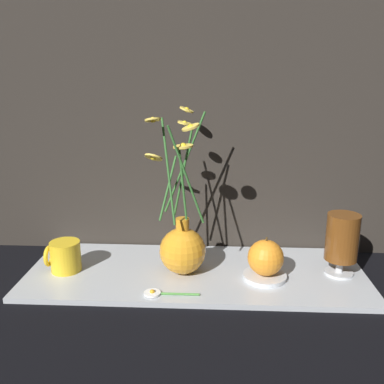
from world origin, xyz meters
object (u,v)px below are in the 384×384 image
object	(u,v)px
vase_with_flowers	(182,245)
tea_glass	(342,239)
yellow_mug	(65,256)
orange_fruit	(266,258)

from	to	relation	value
vase_with_flowers	tea_glass	distance (m)	0.37
tea_glass	vase_with_flowers	bearing A→B (deg)	-178.84
vase_with_flowers	yellow_mug	distance (m)	0.28
yellow_mug	orange_fruit	distance (m)	0.47
tea_glass	orange_fruit	world-z (taller)	tea_glass
yellow_mug	tea_glass	bearing A→B (deg)	1.09
yellow_mug	orange_fruit	size ratio (longest dim) A/B	0.90
vase_with_flowers	yellow_mug	size ratio (longest dim) A/B	4.70
tea_glass	orange_fruit	size ratio (longest dim) A/B	1.63
vase_with_flowers	tea_glass	size ratio (longest dim) A/B	2.59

